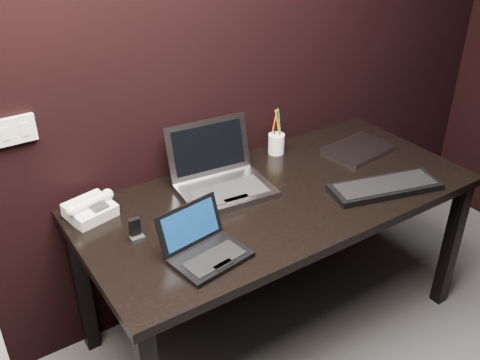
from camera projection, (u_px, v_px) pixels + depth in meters
wall_back at (164, 52)px, 2.14m from camera, size 4.00×0.00×4.00m
wall_switch at (14, 131)px, 1.92m from camera, size 0.15×0.02×0.10m
desk at (279, 209)px, 2.31m from camera, size 1.70×0.80×0.74m
netbook at (205, 248)px, 1.89m from camera, size 0.29×0.27×0.17m
silver_laptop at (221, 179)px, 2.28m from camera, size 0.41×0.38×0.26m
ext_keyboard at (385, 187)px, 2.29m from camera, size 0.51×0.29×0.03m
closed_laptop at (359, 149)px, 2.61m from camera, size 0.34×0.26×0.02m
desk_phone at (90, 209)px, 2.10m from camera, size 0.21×0.19×0.10m
mobile_phone at (136, 232)px, 1.97m from camera, size 0.05×0.04×0.09m
pen_cup at (276, 143)px, 2.57m from camera, size 0.09×0.09×0.23m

